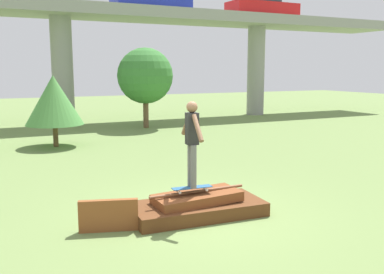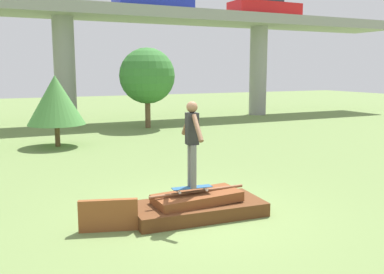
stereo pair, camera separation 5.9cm
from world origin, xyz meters
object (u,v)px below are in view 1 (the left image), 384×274
Objects in this scene: skater at (192,138)px; tree_behind_right at (54,100)px; skateboard at (192,188)px; car_on_overpass_right at (150,0)px; tree_behind_left at (145,76)px; car_on_overpass_mid at (262,6)px.

tree_behind_right is at bearing 97.65° from skater.
skateboard is 17.90m from car_on_overpass_right.
car_on_overpass_mid is at bearing 18.23° from tree_behind_left.
skater is (-0.00, 0.00, 0.99)m from skateboard.
tree_behind_left is at bearing -161.77° from car_on_overpass_mid.
skater is 9.45m from tree_behind_right.
skateboard is 0.30× the size of tree_behind_right.
skater is 0.37× the size of car_on_overpass_mid.
car_on_overpass_right reaches higher than skateboard.
skater is at bearing -107.64° from car_on_overpass_right.
tree_behind_left is (3.65, 12.96, 1.00)m from skater.
car_on_overpass_right is at bearing 72.36° from skateboard.
skateboard is 0.99m from skater.
car_on_overpass_mid is (12.49, 15.88, 5.27)m from skater.
car_on_overpass_mid is 16.05m from tree_behind_right.
car_on_overpass_mid reaches higher than car_on_overpass_right.
car_on_overpass_mid is 7.40m from car_on_overpass_right.
tree_behind_left is at bearing 74.29° from skater.
skater is at bearing -82.35° from tree_behind_right.
tree_behind_left is (3.65, 12.96, 1.99)m from skateboard.
car_on_overpass_right is 10.47m from tree_behind_right.
car_on_overpass_mid reaches higher than skateboard.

